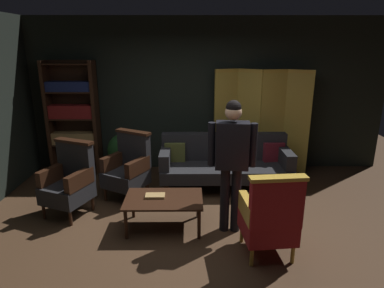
{
  "coord_description": "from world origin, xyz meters",
  "views": [
    {
      "loc": [
        -0.03,
        -3.78,
        2.33
      ],
      "look_at": [
        0.0,
        0.8,
        0.95
      ],
      "focal_mm": 31.32,
      "sensor_mm": 36.0,
      "label": 1
    }
  ],
  "objects_px": {
    "bookshelf": "(73,116)",
    "potted_plant": "(122,153)",
    "coffee_table": "(164,201)",
    "armchair_wing_right": "(128,167)",
    "armchair_wing_left": "(69,181)",
    "standing_figure": "(232,155)",
    "book_tan_leather": "(155,196)",
    "velvet_couch": "(225,161)",
    "folding_screen": "(260,121)",
    "armchair_gilt_accent": "(270,217)"
  },
  "relations": [
    {
      "from": "armchair_wing_left",
      "to": "coffee_table",
      "type": "bearing_deg",
      "value": -17.11
    },
    {
      "from": "armchair_gilt_accent",
      "to": "potted_plant",
      "type": "relative_size",
      "value": 1.32
    },
    {
      "from": "velvet_couch",
      "to": "book_tan_leather",
      "type": "xyz_separation_m",
      "value": [
        -1.03,
        -1.27,
        -0.02
      ]
    },
    {
      "from": "armchair_wing_left",
      "to": "potted_plant",
      "type": "xyz_separation_m",
      "value": [
        0.47,
        1.36,
        -0.04
      ]
    },
    {
      "from": "coffee_table",
      "to": "armchair_wing_left",
      "type": "bearing_deg",
      "value": 162.89
    },
    {
      "from": "bookshelf",
      "to": "standing_figure",
      "type": "distance_m",
      "value": 3.38
    },
    {
      "from": "velvet_couch",
      "to": "armchair_gilt_accent",
      "type": "xyz_separation_m",
      "value": [
        0.3,
        -1.93,
        0.04
      ]
    },
    {
      "from": "coffee_table",
      "to": "book_tan_leather",
      "type": "relative_size",
      "value": 3.97
    },
    {
      "from": "folding_screen",
      "to": "standing_figure",
      "type": "bearing_deg",
      "value": -110.42
    },
    {
      "from": "bookshelf",
      "to": "standing_figure",
      "type": "height_order",
      "value": "bookshelf"
    },
    {
      "from": "folding_screen",
      "to": "coffee_table",
      "type": "distance_m",
      "value": 2.65
    },
    {
      "from": "armchair_wing_left",
      "to": "folding_screen",
      "type": "bearing_deg",
      "value": 28.14
    },
    {
      "from": "bookshelf",
      "to": "armchair_wing_left",
      "type": "distance_m",
      "value": 1.79
    },
    {
      "from": "standing_figure",
      "to": "book_tan_leather",
      "type": "bearing_deg",
      "value": 173.51
    },
    {
      "from": "folding_screen",
      "to": "velvet_couch",
      "type": "relative_size",
      "value": 0.9
    },
    {
      "from": "armchair_wing_right",
      "to": "potted_plant",
      "type": "xyz_separation_m",
      "value": [
        -0.26,
        0.84,
        -0.04
      ]
    },
    {
      "from": "standing_figure",
      "to": "armchair_wing_left",
      "type": "bearing_deg",
      "value": 167.54
    },
    {
      "from": "coffee_table",
      "to": "armchair_wing_right",
      "type": "height_order",
      "value": "armchair_wing_right"
    },
    {
      "from": "folding_screen",
      "to": "armchair_gilt_accent",
      "type": "distance_m",
      "value": 2.7
    },
    {
      "from": "armchair_gilt_accent",
      "to": "potted_plant",
      "type": "distance_m",
      "value": 3.19
    },
    {
      "from": "potted_plant",
      "to": "folding_screen",
      "type": "bearing_deg",
      "value": 5.28
    },
    {
      "from": "bookshelf",
      "to": "potted_plant",
      "type": "relative_size",
      "value": 2.6
    },
    {
      "from": "bookshelf",
      "to": "coffee_table",
      "type": "xyz_separation_m",
      "value": [
        1.78,
        -2.05,
        -0.69
      ]
    },
    {
      "from": "armchair_gilt_accent",
      "to": "bookshelf",
      "type": "bearing_deg",
      "value": 138.32
    },
    {
      "from": "armchair_gilt_accent",
      "to": "armchair_wing_left",
      "type": "relative_size",
      "value": 1.0
    },
    {
      "from": "book_tan_leather",
      "to": "armchair_wing_left",
      "type": "bearing_deg",
      "value": 163.05
    },
    {
      "from": "folding_screen",
      "to": "book_tan_leather",
      "type": "height_order",
      "value": "folding_screen"
    },
    {
      "from": "folding_screen",
      "to": "bookshelf",
      "type": "distance_m",
      "value": 3.4
    },
    {
      "from": "coffee_table",
      "to": "armchair_gilt_accent",
      "type": "bearing_deg",
      "value": -27.02
    },
    {
      "from": "velvet_couch",
      "to": "armchair_wing_left",
      "type": "xyz_separation_m",
      "value": [
        -2.27,
        -0.89,
        0.04
      ]
    },
    {
      "from": "bookshelf",
      "to": "coffee_table",
      "type": "distance_m",
      "value": 2.8
    },
    {
      "from": "standing_figure",
      "to": "book_tan_leather",
      "type": "distance_m",
      "value": 1.14
    },
    {
      "from": "coffee_table",
      "to": "potted_plant",
      "type": "distance_m",
      "value": 1.98
    },
    {
      "from": "bookshelf",
      "to": "coffee_table",
      "type": "height_order",
      "value": "bookshelf"
    },
    {
      "from": "book_tan_leather",
      "to": "coffee_table",
      "type": "bearing_deg",
      "value": -18.79
    },
    {
      "from": "bookshelf",
      "to": "velvet_couch",
      "type": "bearing_deg",
      "value": -15.36
    },
    {
      "from": "coffee_table",
      "to": "armchair_gilt_accent",
      "type": "height_order",
      "value": "armchair_gilt_accent"
    },
    {
      "from": "standing_figure",
      "to": "potted_plant",
      "type": "bearing_deg",
      "value": 133.19
    },
    {
      "from": "bookshelf",
      "to": "velvet_couch",
      "type": "distance_m",
      "value": 2.87
    },
    {
      "from": "armchair_wing_left",
      "to": "armchair_gilt_accent",
      "type": "bearing_deg",
      "value": -22.0
    },
    {
      "from": "velvet_couch",
      "to": "book_tan_leather",
      "type": "relative_size",
      "value": 8.41
    },
    {
      "from": "potted_plant",
      "to": "armchair_wing_right",
      "type": "bearing_deg",
      "value": -72.68
    },
    {
      "from": "armchair_gilt_accent",
      "to": "standing_figure",
      "type": "relative_size",
      "value": 0.61
    },
    {
      "from": "folding_screen",
      "to": "armchair_gilt_accent",
      "type": "xyz_separation_m",
      "value": [
        -0.4,
        -2.63,
        -0.5
      ]
    },
    {
      "from": "standing_figure",
      "to": "velvet_couch",
      "type": "bearing_deg",
      "value": 87.12
    },
    {
      "from": "bookshelf",
      "to": "potted_plant",
      "type": "height_order",
      "value": "bookshelf"
    },
    {
      "from": "coffee_table",
      "to": "armchair_wing_right",
      "type": "relative_size",
      "value": 0.96
    },
    {
      "from": "bookshelf",
      "to": "velvet_couch",
      "type": "height_order",
      "value": "bookshelf"
    },
    {
      "from": "folding_screen",
      "to": "book_tan_leather",
      "type": "xyz_separation_m",
      "value": [
        -1.74,
        -1.97,
        -0.55
      ]
    },
    {
      "from": "armchair_gilt_accent",
      "to": "velvet_couch",
      "type": "bearing_deg",
      "value": 98.92
    }
  ]
}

